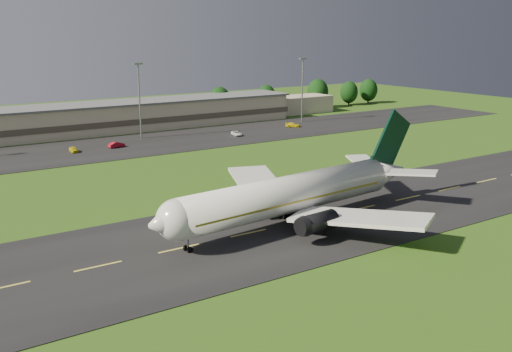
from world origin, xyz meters
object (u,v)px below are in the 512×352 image
service_vehicle_b (116,145)px  service_vehicle_c (236,133)px  airliner (292,194)px  light_mast_east (302,82)px  service_vehicle_d (293,125)px  service_vehicle_a (73,149)px  terminal (124,116)px  light_mast_centre (139,92)px

service_vehicle_b → service_vehicle_c: service_vehicle_b is taller
airliner → light_mast_east: light_mast_east is taller
light_mast_east → service_vehicle_d: bearing=-140.6°
service_vehicle_d → service_vehicle_a: bearing=127.1°
light_mast_east → service_vehicle_a: 77.26m
service_vehicle_a → service_vehicle_d: bearing=2.5°
terminal → light_mast_centre: size_ratio=7.13×
light_mast_east → service_vehicle_b: size_ratio=4.81×
airliner → light_mast_centre: size_ratio=2.52×
terminal → service_vehicle_a: 33.49m
airliner → service_vehicle_c: size_ratio=11.55×
light_mast_east → service_vehicle_c: bearing=-161.1°
service_vehicle_a → terminal: bearing=49.7°
service_vehicle_b → service_vehicle_c: bearing=-106.3°
service_vehicle_b → light_mast_east: bearing=-95.5°
service_vehicle_b → service_vehicle_d: (56.11, 1.35, -0.04)m
service_vehicle_a → service_vehicle_d: (66.79, 1.23, 0.01)m
terminal → light_mast_centre: light_mast_centre is taller
light_mast_east → service_vehicle_c: light_mast_east is taller
airliner → service_vehicle_d: airliner is taller
terminal → service_vehicle_a: (-22.23, -24.84, -3.24)m
light_mast_east → service_vehicle_a: bearing=-173.5°
light_mast_centre → service_vehicle_b: (-10.15, -8.79, -11.94)m
light_mast_east → service_vehicle_a: size_ratio=5.35×
service_vehicle_a → service_vehicle_d: size_ratio=0.84×
airliner → terminal: size_ratio=0.35×
service_vehicle_b → light_mast_centre: bearing=-62.3°
light_mast_centre → light_mast_east: size_ratio=1.00×
service_vehicle_a → light_mast_centre: bearing=24.0°
airliner → service_vehicle_c: bearing=59.8°
terminal → service_vehicle_d: 50.53m
service_vehicle_d → service_vehicle_c: bearing=134.3°
light_mast_east → service_vehicle_c: 34.97m
light_mast_centre → service_vehicle_c: 28.80m
light_mast_east → service_vehicle_b: bearing=-172.3°
terminal → service_vehicle_c: bearing=-50.0°
light_mast_centre → light_mast_east: bearing=0.0°
light_mast_east → service_vehicle_b: (-65.15, -8.79, -11.94)m
airliner → service_vehicle_c: airliner is taller
light_mast_centre → light_mast_east: same height
airliner → service_vehicle_d: bearing=47.9°
light_mast_east → service_vehicle_d: (-9.04, -7.43, -11.98)m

